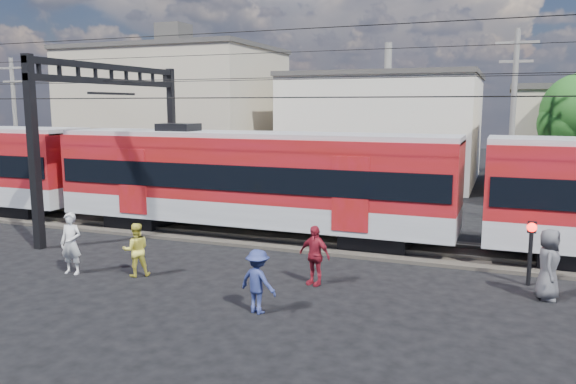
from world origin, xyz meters
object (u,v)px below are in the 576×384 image
commuter_train (255,177)px  pedestrian_c (258,281)px  crossing_signal (531,241)px  pedestrian_a (71,243)px

commuter_train → pedestrian_c: size_ratio=30.52×
crossing_signal → commuter_train: bearing=165.3°
pedestrian_a → crossing_signal: bearing=11.1°
commuter_train → crossing_signal: commuter_train is taller
pedestrian_c → commuter_train: bearing=-49.6°
commuter_train → crossing_signal: size_ratio=26.33×
commuter_train → pedestrian_a: size_ratio=25.92×
commuter_train → pedestrian_c: commuter_train is taller
pedestrian_c → crossing_signal: (6.49, 4.86, 0.50)m
commuter_train → pedestrian_a: commuter_train is taller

